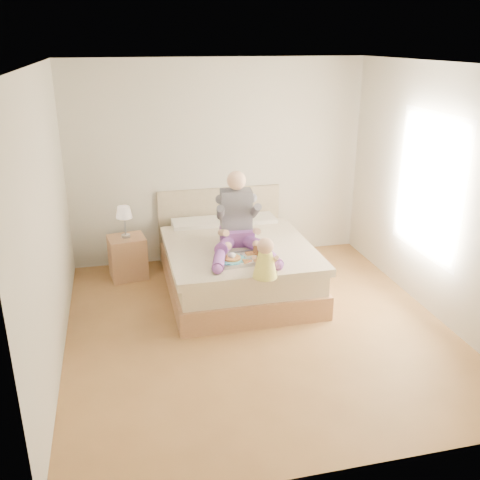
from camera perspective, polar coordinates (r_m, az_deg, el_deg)
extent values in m
cube|color=brown|center=(5.83, 1.90, -9.30)|extent=(4.00, 4.20, 0.01)
cube|color=silver|center=(5.06, 2.28, 18.24)|extent=(4.00, 4.20, 0.02)
cube|color=beige|center=(7.27, -2.32, 8.26)|extent=(4.00, 0.02, 2.70)
cube|color=beige|center=(3.45, 11.31, -6.71)|extent=(4.00, 0.02, 2.70)
cube|color=beige|center=(5.16, -19.91, 1.75)|extent=(0.02, 4.20, 2.70)
cube|color=beige|center=(6.11, 20.54, 4.53)|extent=(0.02, 4.20, 2.70)
cube|color=white|center=(6.25, 19.50, 5.48)|extent=(0.02, 1.30, 1.60)
cube|color=white|center=(6.25, 19.46, 5.48)|extent=(0.01, 1.18, 1.48)
cube|color=#916643|center=(6.64, -0.36, -3.98)|extent=(1.68, 2.13, 0.28)
cube|color=beige|center=(6.54, -0.37, -1.91)|extent=(1.60, 2.05, 0.24)
cube|color=beige|center=(6.34, -0.07, -1.04)|extent=(1.70, 1.80, 0.09)
cube|color=silver|center=(7.09, -4.71, 1.50)|extent=(0.62, 0.40, 0.14)
cube|color=silver|center=(7.23, 1.25, 1.96)|extent=(0.62, 0.40, 0.14)
cube|color=gray|center=(7.49, -2.21, 1.88)|extent=(1.70, 0.08, 1.00)
cube|color=#916643|center=(7.04, -11.88, -1.80)|extent=(0.50, 0.46, 0.55)
cylinder|color=#ACAEB3|center=(6.93, -12.08, 0.43)|extent=(0.11, 0.11, 0.04)
cylinder|color=#ACAEB3|center=(6.88, -12.17, 1.45)|extent=(0.02, 0.02, 0.23)
cone|color=beige|center=(6.83, -12.28, 2.92)|extent=(0.20, 0.20, 0.14)
cube|color=#683687|center=(6.38, -0.33, 0.41)|extent=(0.41, 0.34, 0.18)
cube|color=#3E3D46|center=(6.34, -0.42, 3.25)|extent=(0.38, 0.25, 0.48)
sphere|color=beige|center=(6.21, -0.39, 6.37)|extent=(0.22, 0.22, 0.22)
cylinder|color=#683687|center=(6.14, -1.51, -0.53)|extent=(0.36, 0.54, 0.22)
cylinder|color=#683687|center=(5.78, -2.25, -2.10)|extent=(0.24, 0.48, 0.13)
sphere|color=#683687|center=(5.58, -2.41, -3.10)|extent=(0.11, 0.11, 0.11)
cylinder|color=#3E3D46|center=(6.17, -2.10, 2.96)|extent=(0.15, 0.31, 0.25)
cylinder|color=beige|center=(6.05, -1.78, 0.77)|extent=(0.08, 0.31, 0.16)
sphere|color=beige|center=(5.95, -1.31, -0.62)|extent=(0.09, 0.09, 0.09)
cylinder|color=#683687|center=(6.19, 1.46, -0.38)|extent=(0.28, 0.54, 0.22)
cylinder|color=#683687|center=(5.86, 3.26, -1.79)|extent=(0.17, 0.47, 0.13)
sphere|color=#683687|center=(5.67, 4.10, -2.71)|extent=(0.11, 0.11, 0.11)
cylinder|color=#3E3D46|center=(6.23, 1.61, 3.12)|extent=(0.10, 0.30, 0.25)
cylinder|color=beige|center=(6.11, 1.80, 0.95)|extent=(0.13, 0.32, 0.16)
sphere|color=beige|center=(6.00, 1.76, -0.46)|extent=(0.09, 0.09, 0.09)
cube|color=#ACAEB3|center=(5.92, 0.12, -2.15)|extent=(0.53, 0.43, 0.01)
cylinder|color=#43B4C1|center=(5.89, -0.87, -2.10)|extent=(0.29, 0.29, 0.02)
cylinder|color=#BE813F|center=(5.89, -0.88, -1.93)|extent=(0.20, 0.20, 0.02)
cylinder|color=white|center=(5.98, -1.81, -1.31)|extent=(0.09, 0.09, 0.10)
torus|color=white|center=(6.00, -1.33, -1.24)|extent=(0.02, 0.07, 0.07)
cylinder|color=#936048|center=(5.97, -1.81, -0.89)|extent=(0.08, 0.08, 0.01)
cylinder|color=white|center=(6.02, 1.06, -1.60)|extent=(0.16, 0.16, 0.01)
cube|color=#BE813F|center=(6.02, 1.06, -1.46)|extent=(0.10, 0.09, 0.02)
cylinder|color=white|center=(5.82, 0.67, -2.42)|extent=(0.16, 0.16, 0.01)
ellipsoid|color=red|center=(5.81, 0.90, -2.31)|extent=(0.04, 0.03, 0.01)
cylinder|color=white|center=(6.01, 1.76, -1.06)|extent=(0.08, 0.08, 0.13)
cylinder|color=orange|center=(6.01, 1.76, -1.08)|extent=(0.07, 0.07, 0.13)
cylinder|color=white|center=(5.86, 2.04, -2.11)|extent=(0.08, 0.08, 0.04)
cylinder|color=#432509|center=(5.86, 2.04, -2.12)|extent=(0.07, 0.07, 0.03)
cone|color=#FFFB50|center=(5.48, 2.69, -2.62)|extent=(0.26, 0.26, 0.28)
sphere|color=beige|center=(5.40, 2.73, -0.65)|extent=(0.17, 0.17, 0.17)
cylinder|color=beige|center=(5.63, 2.14, -2.94)|extent=(0.13, 0.20, 0.07)
sphere|color=beige|center=(5.72, 2.06, -2.56)|extent=(0.06, 0.06, 0.06)
cylinder|color=beige|center=(5.47, 1.64, -2.06)|extent=(0.11, 0.15, 0.12)
cylinder|color=beige|center=(5.64, 3.12, -2.95)|extent=(0.08, 0.20, 0.07)
sphere|color=beige|center=(5.72, 3.13, -2.56)|extent=(0.06, 0.06, 0.06)
cylinder|color=beige|center=(5.47, 3.76, -2.06)|extent=(0.05, 0.14, 0.12)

